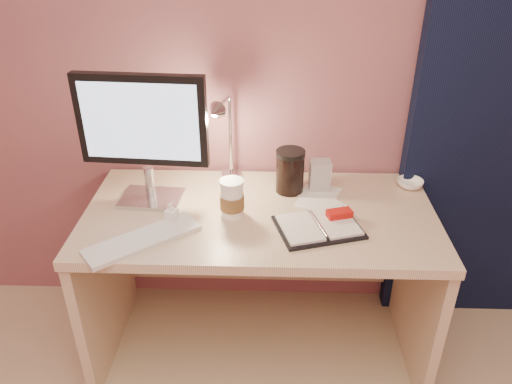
{
  "coord_description": "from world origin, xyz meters",
  "views": [
    {
      "loc": [
        0.04,
        -0.3,
        1.78
      ],
      "look_at": [
        -0.01,
        1.33,
        0.85
      ],
      "focal_mm": 35.0,
      "sensor_mm": 36.0,
      "label": 1
    }
  ],
  "objects_px": {
    "keyboard": "(143,240)",
    "desk_lamp": "(235,133)",
    "coffee_cup": "(232,199)",
    "desk": "(260,247)",
    "monitor": "(143,129)",
    "planner": "(320,225)",
    "product_box": "(320,175)",
    "bowl": "(410,184)",
    "clear_cup": "(289,176)",
    "lotion_bottle": "(172,213)",
    "dark_jar": "(290,173)"
  },
  "relations": [
    {
      "from": "monitor",
      "to": "coffee_cup",
      "type": "height_order",
      "value": "monitor"
    },
    {
      "from": "bowl",
      "to": "product_box",
      "type": "bearing_deg",
      "value": -176.25
    },
    {
      "from": "coffee_cup",
      "to": "lotion_bottle",
      "type": "xyz_separation_m",
      "value": [
        -0.23,
        -0.07,
        -0.03
      ]
    },
    {
      "from": "desk_lamp",
      "to": "monitor",
      "type": "bearing_deg",
      "value": -142.93
    },
    {
      "from": "desk",
      "to": "planner",
      "type": "xyz_separation_m",
      "value": [
        0.23,
        -0.18,
        0.24
      ]
    },
    {
      "from": "keyboard",
      "to": "monitor",
      "type": "bearing_deg",
      "value": 56.99
    },
    {
      "from": "dark_jar",
      "to": "product_box",
      "type": "relative_size",
      "value": 1.27
    },
    {
      "from": "dark_jar",
      "to": "keyboard",
      "type": "bearing_deg",
      "value": -143.95
    },
    {
      "from": "coffee_cup",
      "to": "clear_cup",
      "type": "bearing_deg",
      "value": 43.74
    },
    {
      "from": "clear_cup",
      "to": "coffee_cup",
      "type": "bearing_deg",
      "value": -136.26
    },
    {
      "from": "bowl",
      "to": "desk_lamp",
      "type": "distance_m",
      "value": 0.79
    },
    {
      "from": "coffee_cup",
      "to": "lotion_bottle",
      "type": "relative_size",
      "value": 1.71
    },
    {
      "from": "desk",
      "to": "planner",
      "type": "distance_m",
      "value": 0.38
    },
    {
      "from": "monitor",
      "to": "planner",
      "type": "bearing_deg",
      "value": -11.09
    },
    {
      "from": "desk",
      "to": "bowl",
      "type": "height_order",
      "value": "bowl"
    },
    {
      "from": "coffee_cup",
      "to": "desk",
      "type": "bearing_deg",
      "value": 42.13
    },
    {
      "from": "desk",
      "to": "keyboard",
      "type": "height_order",
      "value": "keyboard"
    },
    {
      "from": "desk",
      "to": "product_box",
      "type": "relative_size",
      "value": 10.65
    },
    {
      "from": "desk",
      "to": "bowl",
      "type": "distance_m",
      "value": 0.71
    },
    {
      "from": "desk",
      "to": "monitor",
      "type": "relative_size",
      "value": 2.62
    },
    {
      "from": "desk",
      "to": "clear_cup",
      "type": "distance_m",
      "value": 0.33
    },
    {
      "from": "planner",
      "to": "bowl",
      "type": "height_order",
      "value": "planner"
    },
    {
      "from": "desk",
      "to": "monitor",
      "type": "distance_m",
      "value": 0.71
    },
    {
      "from": "coffee_cup",
      "to": "planner",
      "type": "bearing_deg",
      "value": -13.78
    },
    {
      "from": "bowl",
      "to": "product_box",
      "type": "relative_size",
      "value": 0.84
    },
    {
      "from": "desk",
      "to": "planner",
      "type": "bearing_deg",
      "value": -37.97
    },
    {
      "from": "planner",
      "to": "desk",
      "type": "bearing_deg",
      "value": 125.54
    },
    {
      "from": "desk",
      "to": "monitor",
      "type": "height_order",
      "value": "monitor"
    },
    {
      "from": "dark_jar",
      "to": "product_box",
      "type": "height_order",
      "value": "dark_jar"
    },
    {
      "from": "dark_jar",
      "to": "product_box",
      "type": "bearing_deg",
      "value": 9.12
    },
    {
      "from": "product_box",
      "to": "planner",
      "type": "bearing_deg",
      "value": -96.92
    },
    {
      "from": "planner",
      "to": "coffee_cup",
      "type": "bearing_deg",
      "value": 149.73
    },
    {
      "from": "coffee_cup",
      "to": "desk_lamp",
      "type": "xyz_separation_m",
      "value": [
        -0.0,
        0.23,
        0.18
      ]
    },
    {
      "from": "coffee_cup",
      "to": "desk_lamp",
      "type": "distance_m",
      "value": 0.29
    },
    {
      "from": "clear_cup",
      "to": "lotion_bottle",
      "type": "distance_m",
      "value": 0.53
    },
    {
      "from": "planner",
      "to": "product_box",
      "type": "relative_size",
      "value": 2.72
    },
    {
      "from": "keyboard",
      "to": "dark_jar",
      "type": "relative_size",
      "value": 2.54
    },
    {
      "from": "planner",
      "to": "desk_lamp",
      "type": "xyz_separation_m",
      "value": [
        -0.34,
        0.31,
        0.24
      ]
    },
    {
      "from": "coffee_cup",
      "to": "keyboard",
      "type": "bearing_deg",
      "value": -148.25
    },
    {
      "from": "keyboard",
      "to": "lotion_bottle",
      "type": "distance_m",
      "value": 0.16
    },
    {
      "from": "keyboard",
      "to": "desk_lamp",
      "type": "relative_size",
      "value": 1.07
    },
    {
      "from": "planner",
      "to": "clear_cup",
      "type": "relative_size",
      "value": 2.92
    },
    {
      "from": "clear_cup",
      "to": "desk_lamp",
      "type": "relative_size",
      "value": 0.31
    },
    {
      "from": "monitor",
      "to": "planner",
      "type": "distance_m",
      "value": 0.77
    },
    {
      "from": "planner",
      "to": "coffee_cup",
      "type": "relative_size",
      "value": 2.33
    },
    {
      "from": "desk_lamp",
      "to": "bowl",
      "type": "bearing_deg",
      "value": 17.48
    },
    {
      "from": "coffee_cup",
      "to": "product_box",
      "type": "distance_m",
      "value": 0.42
    },
    {
      "from": "monitor",
      "to": "planner",
      "type": "relative_size",
      "value": 1.5
    },
    {
      "from": "clear_cup",
      "to": "lotion_bottle",
      "type": "height_order",
      "value": "clear_cup"
    },
    {
      "from": "bowl",
      "to": "product_box",
      "type": "height_order",
      "value": "product_box"
    }
  ]
}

